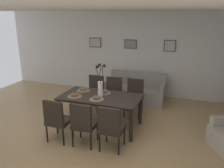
{
  "coord_description": "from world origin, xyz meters",
  "views": [
    {
      "loc": [
        1.78,
        -3.86,
        2.53
      ],
      "look_at": [
        0.1,
        0.86,
        0.99
      ],
      "focal_mm": 36.99,
      "sensor_mm": 36.0,
      "label": 1
    }
  ],
  "objects_px": {
    "dining_table": "(101,99)",
    "bowl_near_right": "(83,89)",
    "dining_chair_near_right": "(95,91)",
    "centerpiece_vase": "(100,84)",
    "dining_chair_mid_left": "(111,126)",
    "sofa": "(136,91)",
    "framed_picture_right": "(170,46)",
    "dining_chair_far_right": "(113,93)",
    "framed_picture_left": "(95,43)",
    "dining_chair_far_left": "(83,122)",
    "dining_chair_mid_right": "(134,95)",
    "bowl_far_right": "(104,91)",
    "framed_picture_center": "(131,44)",
    "dining_chair_near_left": "(57,118)",
    "bowl_far_left": "(97,98)",
    "bowl_near_left": "(74,95)"
  },
  "relations": [
    {
      "from": "centerpiece_vase",
      "to": "bowl_near_left",
      "type": "height_order",
      "value": "centerpiece_vase"
    },
    {
      "from": "dining_chair_mid_right",
      "to": "bowl_near_right",
      "type": "relative_size",
      "value": 5.41
    },
    {
      "from": "dining_chair_mid_right",
      "to": "dining_chair_far_right",
      "type": "bearing_deg",
      "value": -178.03
    },
    {
      "from": "dining_chair_far_right",
      "to": "dining_chair_mid_right",
      "type": "height_order",
      "value": "same"
    },
    {
      "from": "dining_chair_near_left",
      "to": "centerpiece_vase",
      "type": "bearing_deg",
      "value": 58.35
    },
    {
      "from": "dining_chair_near_right",
      "to": "framed_picture_center",
      "type": "height_order",
      "value": "framed_picture_center"
    },
    {
      "from": "bowl_near_left",
      "to": "bowl_far_right",
      "type": "relative_size",
      "value": 1.0
    },
    {
      "from": "dining_table",
      "to": "bowl_far_right",
      "type": "distance_m",
      "value": 0.25
    },
    {
      "from": "centerpiece_vase",
      "to": "framed_picture_left",
      "type": "bearing_deg",
      "value": 115.62
    },
    {
      "from": "dining_chair_near_right",
      "to": "dining_chair_mid_right",
      "type": "height_order",
      "value": "same"
    },
    {
      "from": "dining_chair_far_left",
      "to": "dining_chair_mid_left",
      "type": "distance_m",
      "value": 0.56
    },
    {
      "from": "dining_chair_far_left",
      "to": "bowl_near_right",
      "type": "distance_m",
      "value": 1.27
    },
    {
      "from": "dining_chair_far_right",
      "to": "dining_chair_mid_left",
      "type": "height_order",
      "value": "same"
    },
    {
      "from": "dining_chair_mid_left",
      "to": "bowl_near_left",
      "type": "xyz_separation_m",
      "value": [
        -1.11,
        0.65,
        0.27
      ]
    },
    {
      "from": "dining_chair_near_left",
      "to": "bowl_far_right",
      "type": "relative_size",
      "value": 5.41
    },
    {
      "from": "dining_chair_far_right",
      "to": "centerpiece_vase",
      "type": "height_order",
      "value": "centerpiece_vase"
    },
    {
      "from": "dining_chair_mid_left",
      "to": "bowl_near_right",
      "type": "relative_size",
      "value": 5.41
    },
    {
      "from": "centerpiece_vase",
      "to": "bowl_far_left",
      "type": "relative_size",
      "value": 4.32
    },
    {
      "from": "dining_chair_near_right",
      "to": "centerpiece_vase",
      "type": "height_order",
      "value": "centerpiece_vase"
    },
    {
      "from": "centerpiece_vase",
      "to": "bowl_near_right",
      "type": "xyz_separation_m",
      "value": [
        -0.54,
        0.22,
        -0.24
      ]
    },
    {
      "from": "dining_table",
      "to": "framed_picture_center",
      "type": "bearing_deg",
      "value": 90.0
    },
    {
      "from": "dining_chair_far_right",
      "to": "sofa",
      "type": "relative_size",
      "value": 0.53
    },
    {
      "from": "bowl_near_right",
      "to": "framed_picture_right",
      "type": "bearing_deg",
      "value": 52.76
    },
    {
      "from": "bowl_near_right",
      "to": "framed_picture_center",
      "type": "distance_m",
      "value": 2.5
    },
    {
      "from": "bowl_far_right",
      "to": "bowl_near_right",
      "type": "bearing_deg",
      "value": 180.0
    },
    {
      "from": "dining_chair_near_left",
      "to": "bowl_far_right",
      "type": "bearing_deg",
      "value": 63.51
    },
    {
      "from": "dining_chair_mid_left",
      "to": "bowl_far_right",
      "type": "distance_m",
      "value": 1.25
    },
    {
      "from": "dining_table",
      "to": "bowl_near_right",
      "type": "xyz_separation_m",
      "value": [
        -0.54,
        0.22,
        0.11
      ]
    },
    {
      "from": "bowl_far_right",
      "to": "framed_picture_left",
      "type": "distance_m",
      "value": 2.72
    },
    {
      "from": "centerpiece_vase",
      "to": "bowl_near_right",
      "type": "height_order",
      "value": "centerpiece_vase"
    },
    {
      "from": "dining_chair_near_left",
      "to": "dining_chair_near_right",
      "type": "relative_size",
      "value": 1.0
    },
    {
      "from": "framed_picture_left",
      "to": "dining_chair_far_left",
      "type": "bearing_deg",
      "value": -70.49
    },
    {
      "from": "dining_chair_far_left",
      "to": "sofa",
      "type": "distance_m",
      "value": 2.84
    },
    {
      "from": "dining_chair_far_left",
      "to": "framed_picture_left",
      "type": "distance_m",
      "value": 3.78
    },
    {
      "from": "bowl_near_right",
      "to": "bowl_far_left",
      "type": "xyz_separation_m",
      "value": [
        0.54,
        -0.44,
        0.0
      ]
    },
    {
      "from": "dining_table",
      "to": "dining_chair_mid_left",
      "type": "distance_m",
      "value": 1.05
    },
    {
      "from": "dining_table",
      "to": "dining_chair_near_right",
      "type": "height_order",
      "value": "dining_chair_near_right"
    },
    {
      "from": "dining_chair_mid_left",
      "to": "sofa",
      "type": "distance_m",
      "value": 2.8
    },
    {
      "from": "sofa",
      "to": "framed_picture_right",
      "type": "height_order",
      "value": "framed_picture_right"
    },
    {
      "from": "dining_chair_near_left",
      "to": "sofa",
      "type": "height_order",
      "value": "dining_chair_near_left"
    },
    {
      "from": "dining_chair_far_right",
      "to": "bowl_far_left",
      "type": "bearing_deg",
      "value": -89.67
    },
    {
      "from": "dining_chair_mid_right",
      "to": "bowl_near_right",
      "type": "xyz_separation_m",
      "value": [
        -1.1,
        -0.69,
        0.27
      ]
    },
    {
      "from": "dining_chair_mid_right",
      "to": "bowl_far_right",
      "type": "xyz_separation_m",
      "value": [
        -0.56,
        -0.69,
        0.27
      ]
    },
    {
      "from": "centerpiece_vase",
      "to": "dining_chair_near_left",
      "type": "bearing_deg",
      "value": -121.65
    },
    {
      "from": "bowl_far_left",
      "to": "dining_chair_far_left",
      "type": "bearing_deg",
      "value": -89.7
    },
    {
      "from": "dining_table",
      "to": "dining_chair_near_left",
      "type": "height_order",
      "value": "dining_chair_near_left"
    },
    {
      "from": "framed_picture_center",
      "to": "dining_table",
      "type": "bearing_deg",
      "value": -90.0
    },
    {
      "from": "dining_chair_near_right",
      "to": "centerpiece_vase",
      "type": "bearing_deg",
      "value": -58.8
    },
    {
      "from": "dining_chair_mid_left",
      "to": "bowl_near_right",
      "type": "bearing_deg",
      "value": 135.48
    },
    {
      "from": "framed_picture_left",
      "to": "dining_chair_mid_left",
      "type": "bearing_deg",
      "value": -62.38
    }
  ]
}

